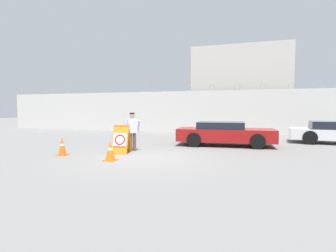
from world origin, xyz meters
TOP-DOWN VIEW (x-y plane):
  - ground_plane at (0.00, 0.00)m, footprint 90.00×90.00m
  - perimeter_wall at (0.00, 11.15)m, footprint 36.00×0.30m
  - building_block at (2.90, 16.40)m, footprint 7.85×7.90m
  - barricade_sign at (-1.30, 0.62)m, footprint 0.75×0.84m
  - security_guard at (-1.12, 1.31)m, footprint 0.63×0.46m
  - traffic_cone_near at (-0.95, -0.88)m, footprint 0.41×0.41m
  - traffic_cone_mid at (-3.31, -0.49)m, footprint 0.36×0.36m
  - parked_car_rear_sedan at (2.54, 4.21)m, footprint 4.80×2.15m

SIDE VIEW (x-z plane):
  - ground_plane at x=0.00m, z-range 0.00..0.00m
  - traffic_cone_near at x=-0.95m, z-range 0.00..0.71m
  - traffic_cone_mid at x=-3.31m, z-range 0.00..0.71m
  - barricade_sign at x=-1.30m, z-range 0.00..1.17m
  - parked_car_rear_sedan at x=2.54m, z-range 0.03..1.21m
  - security_guard at x=-1.12m, z-range 0.08..1.75m
  - perimeter_wall at x=0.00m, z-range -0.22..3.47m
  - building_block at x=2.90m, z-range 0.00..6.95m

